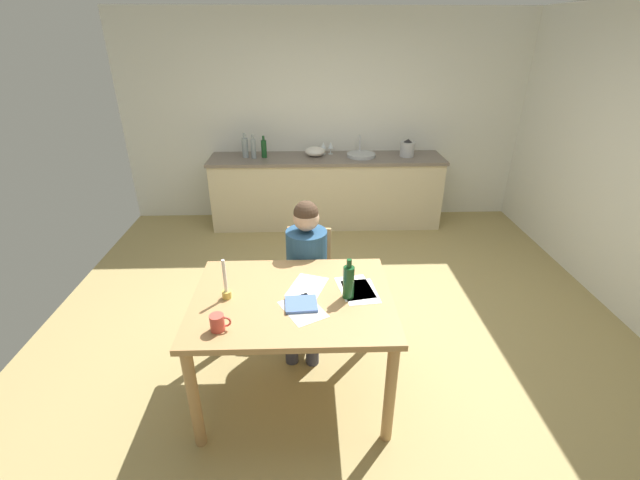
# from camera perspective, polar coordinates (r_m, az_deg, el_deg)

# --- Properties ---
(ground_plane) EXTENTS (5.20, 5.20, 0.04)m
(ground_plane) POSITION_cam_1_polar(r_m,az_deg,el_deg) (3.82, 2.39, -11.54)
(ground_plane) COLOR tan
(wall_back) EXTENTS (5.20, 0.12, 2.60)m
(wall_back) POSITION_cam_1_polar(r_m,az_deg,el_deg) (5.70, 0.75, 15.97)
(wall_back) COLOR silver
(wall_back) RESTS_ON ground
(kitchen_counter) EXTENTS (2.95, 0.64, 0.90)m
(kitchen_counter) POSITION_cam_1_polar(r_m,az_deg,el_deg) (5.57, 0.86, 6.69)
(kitchen_counter) COLOR beige
(kitchen_counter) RESTS_ON ground
(dining_table) EXTENTS (1.28, 0.98, 0.79)m
(dining_table) POSITION_cam_1_polar(r_m,az_deg,el_deg) (2.80, -3.68, -9.53)
(dining_table) COLOR tan
(dining_table) RESTS_ON ground
(chair_at_table) EXTENTS (0.45, 0.45, 0.89)m
(chair_at_table) POSITION_cam_1_polar(r_m,az_deg,el_deg) (3.51, -1.64, -4.92)
(chair_at_table) COLOR tan
(chair_at_table) RESTS_ON ground
(person_seated) EXTENTS (0.37, 0.62, 1.19)m
(person_seated) POSITION_cam_1_polar(r_m,az_deg,el_deg) (3.29, -1.93, -3.58)
(person_seated) COLOR navy
(person_seated) RESTS_ON ground
(coffee_mug) EXTENTS (0.12, 0.08, 0.10)m
(coffee_mug) POSITION_cam_1_polar(r_m,az_deg,el_deg) (2.50, -13.62, -10.78)
(coffee_mug) COLOR #D84C3F
(coffee_mug) RESTS_ON dining_table
(candlestick) EXTENTS (0.06, 0.06, 0.28)m
(candlestick) POSITION_cam_1_polar(r_m,az_deg,el_deg) (2.75, -12.57, -6.28)
(candlestick) COLOR gold
(candlestick) RESTS_ON dining_table
(book_magazine) EXTENTS (0.21, 0.19, 0.02)m
(book_magazine) POSITION_cam_1_polar(r_m,az_deg,el_deg) (2.65, -2.55, -8.65)
(book_magazine) COLOR #4D6BAC
(book_magazine) RESTS_ON dining_table
(paper_letter) EXTENTS (0.26, 0.33, 0.00)m
(paper_letter) POSITION_cam_1_polar(r_m,az_deg,el_deg) (2.84, 4.72, -6.40)
(paper_letter) COLOR white
(paper_letter) RESTS_ON dining_table
(paper_bill) EXTENTS (0.32, 0.36, 0.00)m
(paper_bill) POSITION_cam_1_polar(r_m,az_deg,el_deg) (2.62, -2.34, -9.32)
(paper_bill) COLOR white
(paper_bill) RESTS_ON dining_table
(paper_envelope) EXTENTS (0.30, 0.35, 0.00)m
(paper_envelope) POSITION_cam_1_polar(r_m,az_deg,el_deg) (2.84, -1.73, -6.31)
(paper_envelope) COLOR white
(paper_envelope) RESTS_ON dining_table
(paper_receipt) EXTENTS (0.24, 0.32, 0.00)m
(paper_receipt) POSITION_cam_1_polar(r_m,az_deg,el_deg) (2.80, 5.47, -6.94)
(paper_receipt) COLOR white
(paper_receipt) RESTS_ON dining_table
(wine_bottle_on_table) EXTENTS (0.07, 0.07, 0.27)m
(wine_bottle_on_table) POSITION_cam_1_polar(r_m,az_deg,el_deg) (2.68, 3.79, -5.61)
(wine_bottle_on_table) COLOR #194C23
(wine_bottle_on_table) RESTS_ON dining_table
(sink_unit) EXTENTS (0.36, 0.36, 0.24)m
(sink_unit) POSITION_cam_1_polar(r_m,az_deg,el_deg) (5.48, 5.56, 11.37)
(sink_unit) COLOR #B2B7BC
(sink_unit) RESTS_ON kitchen_counter
(bottle_oil) EXTENTS (0.08, 0.08, 0.30)m
(bottle_oil) POSITION_cam_1_polar(r_m,az_deg,el_deg) (5.47, -10.08, 12.22)
(bottle_oil) COLOR #8C999E
(bottle_oil) RESTS_ON kitchen_counter
(bottle_vinegar) EXTENTS (0.06, 0.06, 0.29)m
(bottle_vinegar) POSITION_cam_1_polar(r_m,az_deg,el_deg) (5.42, -8.97, 12.11)
(bottle_vinegar) COLOR #8C999E
(bottle_vinegar) RESTS_ON kitchen_counter
(bottle_wine_red) EXTENTS (0.07, 0.07, 0.27)m
(bottle_wine_red) POSITION_cam_1_polar(r_m,az_deg,el_deg) (5.44, -7.58, 12.16)
(bottle_wine_red) COLOR #194C23
(bottle_wine_red) RESTS_ON kitchen_counter
(mixing_bowl) EXTENTS (0.25, 0.25, 0.11)m
(mixing_bowl) POSITION_cam_1_polar(r_m,az_deg,el_deg) (5.47, -0.68, 11.86)
(mixing_bowl) COLOR white
(mixing_bowl) RESTS_ON kitchen_counter
(stovetop_kettle) EXTENTS (0.18, 0.18, 0.22)m
(stovetop_kettle) POSITION_cam_1_polar(r_m,az_deg,el_deg) (5.56, 11.70, 11.99)
(stovetop_kettle) COLOR #B7BABF
(stovetop_kettle) RESTS_ON kitchen_counter
(wine_glass_near_sink) EXTENTS (0.07, 0.07, 0.15)m
(wine_glass_near_sink) POSITION_cam_1_polar(r_m,az_deg,el_deg) (5.56, 1.45, 12.63)
(wine_glass_near_sink) COLOR silver
(wine_glass_near_sink) RESTS_ON kitchen_counter
(wine_glass_by_kettle) EXTENTS (0.07, 0.07, 0.15)m
(wine_glass_by_kettle) POSITION_cam_1_polar(r_m,az_deg,el_deg) (5.56, 0.45, 12.62)
(wine_glass_by_kettle) COLOR silver
(wine_glass_by_kettle) RESTS_ON kitchen_counter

